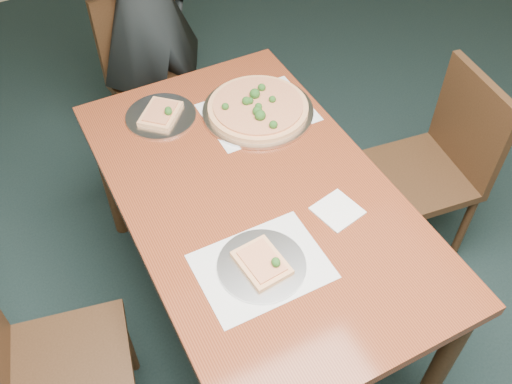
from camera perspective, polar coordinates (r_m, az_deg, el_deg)
name	(u,v)px	position (r m, az deg, el deg)	size (l,w,h in m)	color
room_shell	(494,113)	(0.83, 22.68, 7.30)	(8.00, 8.00, 8.00)	#C8B98B
dining_table	(256,209)	(2.07, 0.00, -1.70)	(0.90, 1.50, 0.75)	#5B2312
chair_far	(152,71)	(2.97, -10.33, 11.85)	(0.48, 0.48, 0.91)	black
chair_left	(37,368)	(2.02, -21.08, -16.08)	(0.50, 0.50, 0.91)	black
chair_right	(437,161)	(2.56, 17.68, 2.99)	(0.47, 0.47, 0.91)	black
diner	(144,12)	(2.85, -11.10, 17.25)	(0.59, 0.39, 1.62)	black
placemat_main	(258,112)	(2.31, 0.20, 7.99)	(0.42, 0.32, 0.00)	white
placemat_near	(262,266)	(1.80, 0.57, -7.45)	(0.40, 0.30, 0.00)	white
pizza_pan	(258,108)	(2.29, 0.19, 8.38)	(0.44, 0.44, 0.07)	silver
slice_plate_near	(262,264)	(1.79, 0.62, -7.23)	(0.28, 0.28, 0.05)	silver
slice_plate_far	(161,115)	(2.31, -9.47, 7.62)	(0.28, 0.28, 0.06)	silver
napkin	(337,210)	(1.96, 8.14, -1.84)	(0.14, 0.14, 0.01)	white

